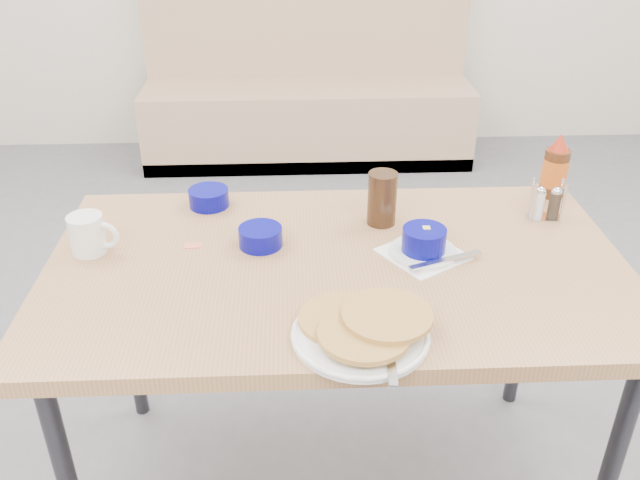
{
  "coord_description": "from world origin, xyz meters",
  "views": [
    {
      "loc": [
        -0.11,
        -1.14,
        1.62
      ],
      "look_at": [
        -0.04,
        0.25,
        0.82
      ],
      "focal_mm": 38.0,
      "sensor_mm": 36.0,
      "label": 1
    }
  ],
  "objects_px": {
    "condiment_caddy": "(546,205)",
    "amber_tumbler": "(382,198)",
    "creamer_bowl": "(209,198)",
    "butter_bowl": "(260,237)",
    "pancake_plate": "(363,329)",
    "coffee_mug": "(89,234)",
    "booth_bench": "(307,98)",
    "syrup_bottle": "(555,169)",
    "dining_table": "(337,283)",
    "grits_setting": "(424,244)"
  },
  "relations": [
    {
      "from": "pancake_plate",
      "to": "condiment_caddy",
      "type": "distance_m",
      "value": 0.73
    },
    {
      "from": "pancake_plate",
      "to": "creamer_bowl",
      "type": "distance_m",
      "value": 0.71
    },
    {
      "from": "amber_tumbler",
      "to": "condiment_caddy",
      "type": "xyz_separation_m",
      "value": [
        0.44,
        0.01,
        -0.03
      ]
    },
    {
      "from": "booth_bench",
      "to": "condiment_caddy",
      "type": "height_order",
      "value": "booth_bench"
    },
    {
      "from": "creamer_bowl",
      "to": "butter_bowl",
      "type": "bearing_deg",
      "value": -56.55
    },
    {
      "from": "dining_table",
      "to": "amber_tumbler",
      "type": "relative_size",
      "value": 9.78
    },
    {
      "from": "coffee_mug",
      "to": "amber_tumbler",
      "type": "distance_m",
      "value": 0.74
    },
    {
      "from": "pancake_plate",
      "to": "creamer_bowl",
      "type": "xyz_separation_m",
      "value": [
        -0.37,
        0.61,
        0.0
      ]
    },
    {
      "from": "coffee_mug",
      "to": "condiment_caddy",
      "type": "relative_size",
      "value": 1.17
    },
    {
      "from": "dining_table",
      "to": "butter_bowl",
      "type": "xyz_separation_m",
      "value": [
        -0.19,
        0.09,
        0.09
      ]
    },
    {
      "from": "grits_setting",
      "to": "coffee_mug",
      "type": "bearing_deg",
      "value": 176.23
    },
    {
      "from": "booth_bench",
      "to": "syrup_bottle",
      "type": "xyz_separation_m",
      "value": [
        0.64,
        -2.19,
        0.49
      ]
    },
    {
      "from": "condiment_caddy",
      "to": "coffee_mug",
      "type": "bearing_deg",
      "value": -166.57
    },
    {
      "from": "creamer_bowl",
      "to": "pancake_plate",
      "type": "bearing_deg",
      "value": -58.83
    },
    {
      "from": "butter_bowl",
      "to": "condiment_caddy",
      "type": "bearing_deg",
      "value": 8.44
    },
    {
      "from": "butter_bowl",
      "to": "syrup_bottle",
      "type": "bearing_deg",
      "value": 16.86
    },
    {
      "from": "grits_setting",
      "to": "butter_bowl",
      "type": "bearing_deg",
      "value": 170.65
    },
    {
      "from": "condiment_caddy",
      "to": "amber_tumbler",
      "type": "bearing_deg",
      "value": -171.72
    },
    {
      "from": "grits_setting",
      "to": "syrup_bottle",
      "type": "height_order",
      "value": "syrup_bottle"
    },
    {
      "from": "syrup_bottle",
      "to": "condiment_caddy",
      "type": "bearing_deg",
      "value": -115.37
    },
    {
      "from": "coffee_mug",
      "to": "creamer_bowl",
      "type": "bearing_deg",
      "value": 41.94
    },
    {
      "from": "butter_bowl",
      "to": "coffee_mug",
      "type": "bearing_deg",
      "value": -178.36
    },
    {
      "from": "booth_bench",
      "to": "dining_table",
      "type": "xyz_separation_m",
      "value": [
        0.0,
        -2.53,
        0.35
      ]
    },
    {
      "from": "butter_bowl",
      "to": "dining_table",
      "type": "bearing_deg",
      "value": -25.69
    },
    {
      "from": "coffee_mug",
      "to": "grits_setting",
      "type": "xyz_separation_m",
      "value": [
        0.82,
        -0.05,
        -0.02
      ]
    },
    {
      "from": "butter_bowl",
      "to": "amber_tumbler",
      "type": "distance_m",
      "value": 0.34
    },
    {
      "from": "pancake_plate",
      "to": "grits_setting",
      "type": "height_order",
      "value": "grits_setting"
    },
    {
      "from": "coffee_mug",
      "to": "creamer_bowl",
      "type": "xyz_separation_m",
      "value": [
        0.27,
        0.24,
        -0.03
      ]
    },
    {
      "from": "booth_bench",
      "to": "dining_table",
      "type": "distance_m",
      "value": 2.56
    },
    {
      "from": "dining_table",
      "to": "grits_setting",
      "type": "height_order",
      "value": "grits_setting"
    },
    {
      "from": "booth_bench",
      "to": "butter_bowl",
      "type": "bearing_deg",
      "value": -94.36
    },
    {
      "from": "creamer_bowl",
      "to": "coffee_mug",
      "type": "bearing_deg",
      "value": -138.06
    },
    {
      "from": "creamer_bowl",
      "to": "butter_bowl",
      "type": "xyz_separation_m",
      "value": [
        0.15,
        -0.23,
        -0.0
      ]
    },
    {
      "from": "coffee_mug",
      "to": "condiment_caddy",
      "type": "bearing_deg",
      "value": 6.05
    },
    {
      "from": "butter_bowl",
      "to": "amber_tumbler",
      "type": "relative_size",
      "value": 0.76
    },
    {
      "from": "pancake_plate",
      "to": "butter_bowl",
      "type": "relative_size",
      "value": 2.79
    },
    {
      "from": "creamer_bowl",
      "to": "booth_bench",
      "type": "bearing_deg",
      "value": 81.37
    },
    {
      "from": "coffee_mug",
      "to": "syrup_bottle",
      "type": "distance_m",
      "value": 1.27
    },
    {
      "from": "grits_setting",
      "to": "condiment_caddy",
      "type": "xyz_separation_m",
      "value": [
        0.36,
        0.18,
        0.01
      ]
    },
    {
      "from": "coffee_mug",
      "to": "pancake_plate",
      "type": "bearing_deg",
      "value": -30.21
    },
    {
      "from": "dining_table",
      "to": "syrup_bottle",
      "type": "bearing_deg",
      "value": 27.98
    },
    {
      "from": "butter_bowl",
      "to": "syrup_bottle",
      "type": "height_order",
      "value": "syrup_bottle"
    },
    {
      "from": "dining_table",
      "to": "creamer_bowl",
      "type": "bearing_deg",
      "value": 136.7
    },
    {
      "from": "butter_bowl",
      "to": "pancake_plate",
      "type": "bearing_deg",
      "value": -60.25
    },
    {
      "from": "syrup_bottle",
      "to": "butter_bowl",
      "type": "bearing_deg",
      "value": -163.14
    },
    {
      "from": "grits_setting",
      "to": "condiment_caddy",
      "type": "distance_m",
      "value": 0.4
    },
    {
      "from": "coffee_mug",
      "to": "amber_tumbler",
      "type": "relative_size",
      "value": 0.88
    },
    {
      "from": "pancake_plate",
      "to": "coffee_mug",
      "type": "bearing_deg",
      "value": 149.79
    },
    {
      "from": "creamer_bowl",
      "to": "butter_bowl",
      "type": "distance_m",
      "value": 0.27
    },
    {
      "from": "grits_setting",
      "to": "creamer_bowl",
      "type": "distance_m",
      "value": 0.62
    }
  ]
}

